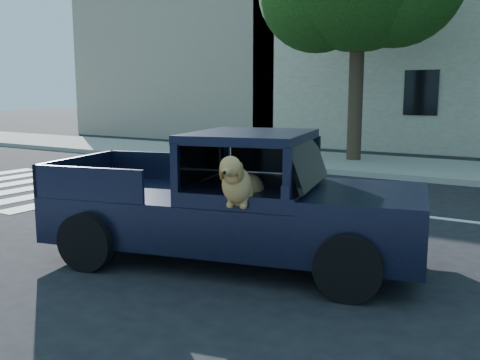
{
  "coord_description": "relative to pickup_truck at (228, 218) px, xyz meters",
  "views": [
    {
      "loc": [
        1.83,
        -6.25,
        2.19
      ],
      "look_at": [
        -1.53,
        -0.94,
        1.16
      ],
      "focal_mm": 40.0,
      "sensor_mm": 36.0,
      "label": 1
    }
  ],
  "objects": [
    {
      "name": "ground",
      "position": [
        1.95,
        0.58,
        -0.58
      ],
      "size": [
        120.0,
        120.0,
        0.0
      ],
      "primitive_type": "plane",
      "color": "black",
      "rests_on": "ground"
    },
    {
      "name": "crosswalk",
      "position": [
        -7.3,
        2.08,
        -0.57
      ],
      "size": [
        5.5,
        4.0,
        0.01
      ],
      "primitive_type": null,
      "color": "silver",
      "rests_on": "ground"
    },
    {
      "name": "building_left",
      "position": [
        -13.05,
        17.08,
        3.42
      ],
      "size": [
        12.0,
        6.0,
        8.0
      ],
      "primitive_type": "cube",
      "color": "tan",
      "rests_on": "ground"
    },
    {
      "name": "pickup_truck",
      "position": [
        0.0,
        0.0,
        0.0
      ],
      "size": [
        5.07,
        2.99,
        1.7
      ],
      "rotation": [
        0.0,
        0.0,
        0.24
      ],
      "color": "black",
      "rests_on": "ground"
    }
  ]
}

